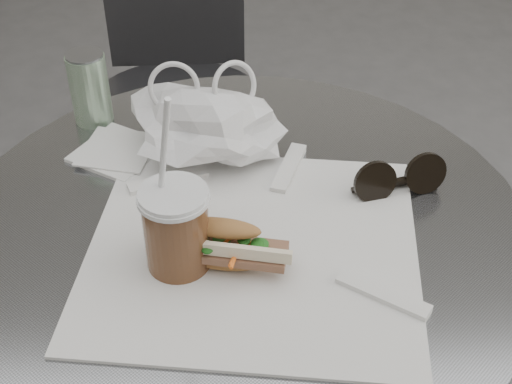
{
  "coord_description": "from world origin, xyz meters",
  "views": [
    {
      "loc": [
        -0.01,
        -0.51,
        1.35
      ],
      "look_at": [
        0.02,
        0.19,
        0.79
      ],
      "focal_mm": 50.0,
      "sensor_mm": 36.0,
      "label": 1
    }
  ],
  "objects_px": {
    "cafe_table": "(243,353)",
    "iced_coffee": "(176,229)",
    "chair_far": "(182,146)",
    "banh_mi": "(222,245)",
    "drink_can": "(90,88)",
    "sunglasses": "(399,180)"
  },
  "relations": [
    {
      "from": "cafe_table",
      "to": "iced_coffee",
      "type": "relative_size",
      "value": 3.13
    },
    {
      "from": "cafe_table",
      "to": "iced_coffee",
      "type": "bearing_deg",
      "value": -132.6
    },
    {
      "from": "chair_far",
      "to": "iced_coffee",
      "type": "distance_m",
      "value": 0.93
    },
    {
      "from": "cafe_table",
      "to": "banh_mi",
      "type": "xyz_separation_m",
      "value": [
        -0.02,
        -0.09,
        0.31
      ]
    },
    {
      "from": "chair_far",
      "to": "drink_can",
      "type": "bearing_deg",
      "value": 78.18
    },
    {
      "from": "sunglasses",
      "to": "cafe_table",
      "type": "bearing_deg",
      "value": 179.11
    },
    {
      "from": "cafe_table",
      "to": "chair_far",
      "type": "xyz_separation_m",
      "value": [
        -0.13,
        0.73,
        -0.11
      ]
    },
    {
      "from": "chair_far",
      "to": "iced_coffee",
      "type": "xyz_separation_m",
      "value": [
        0.06,
        -0.81,
        0.45
      ]
    },
    {
      "from": "cafe_table",
      "to": "drink_can",
      "type": "bearing_deg",
      "value": 131.92
    },
    {
      "from": "iced_coffee",
      "to": "sunglasses",
      "type": "height_order",
      "value": "iced_coffee"
    },
    {
      "from": "banh_mi",
      "to": "sunglasses",
      "type": "distance_m",
      "value": 0.27
    },
    {
      "from": "chair_far",
      "to": "iced_coffee",
      "type": "height_order",
      "value": "iced_coffee"
    },
    {
      "from": "cafe_table",
      "to": "sunglasses",
      "type": "xyz_separation_m",
      "value": [
        0.22,
        0.05,
        0.3
      ]
    },
    {
      "from": "cafe_table",
      "to": "drink_can",
      "type": "height_order",
      "value": "drink_can"
    },
    {
      "from": "banh_mi",
      "to": "sunglasses",
      "type": "relative_size",
      "value": 1.51
    },
    {
      "from": "iced_coffee",
      "to": "chair_far",
      "type": "bearing_deg",
      "value": 94.07
    },
    {
      "from": "banh_mi",
      "to": "iced_coffee",
      "type": "bearing_deg",
      "value": -172.67
    },
    {
      "from": "chair_far",
      "to": "sunglasses",
      "type": "bearing_deg",
      "value": 115.74
    },
    {
      "from": "chair_far",
      "to": "banh_mi",
      "type": "xyz_separation_m",
      "value": [
        0.11,
        -0.82,
        0.42
      ]
    },
    {
      "from": "cafe_table",
      "to": "iced_coffee",
      "type": "height_order",
      "value": "iced_coffee"
    },
    {
      "from": "iced_coffee",
      "to": "drink_can",
      "type": "relative_size",
      "value": 2.14
    },
    {
      "from": "chair_far",
      "to": "sunglasses",
      "type": "relative_size",
      "value": 5.86
    }
  ]
}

